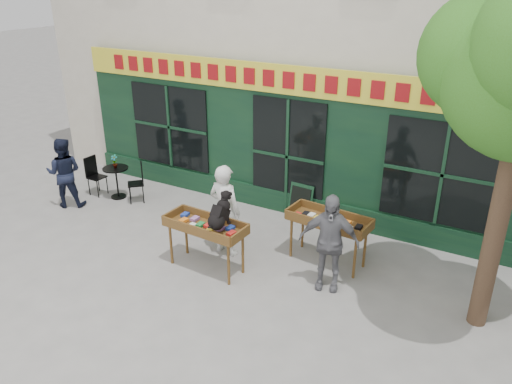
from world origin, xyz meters
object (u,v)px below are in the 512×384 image
Objects in this scene: book_cart_right at (329,223)px; bistro_table at (116,176)px; man_left at (64,173)px; man_right at (329,242)px; book_cart_center at (205,228)px; dog at (219,210)px; woman at (225,210)px.

book_cart_right is 2.04× the size of bistro_table.
man_left is at bearing -168.95° from book_cart_right.
book_cart_center is at bearing 179.35° from man_right.
bistro_table is at bearing -160.65° from man_left.
bistro_table is (-4.02, 1.60, -0.75)m from dog.
book_cart_center is at bearing 138.27° from man_left.
dog is at bearing -21.77° from bistro_table.
man_right is 6.49m from man_left.
book_cart_center is at bearing 174.71° from dog.
woman is at bearing -13.85° from bistro_table.
woman is 4.36m from man_left.
book_cart_center is 2.20m from man_right.
bistro_table is 0.47× the size of man_left.
book_cart_right is 0.81m from man_right.
book_cart_center reaches higher than bistro_table.
woman is 2.14m from man_right.
dog is 0.79× the size of bistro_table.
dog is 2.05m from book_cart_right.
dog is 0.39× the size of book_cart_right.
man_left is at bearing 2.79° from woman.
woman is 1.94m from book_cart_right.
dog is at bearing -176.55° from man_right.
book_cart_right is 0.89× the size of man_right.
man_left is (-6.19, -0.63, -0.01)m from book_cart_right.
woman reaches higher than book_cart_center.
man_right is 1.06× the size of man_left.
man_right reaches higher than book_cart_center.
dog is at bearing -132.73° from book_cart_right.
dog reaches higher than book_cart_right.
man_right is at bearing 145.78° from man_left.
dog is 0.37× the size of man_left.
dog is at bearing 119.40° from woman.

